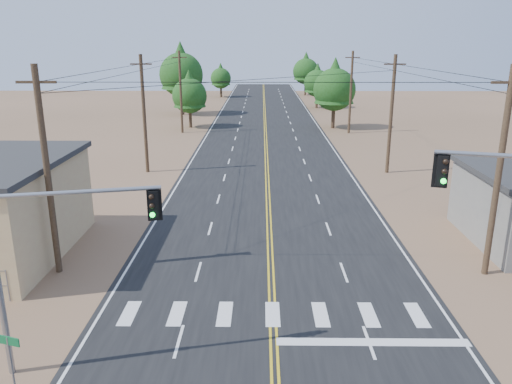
{
  "coord_description": "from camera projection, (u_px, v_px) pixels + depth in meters",
  "views": [
    {
      "loc": [
        -0.49,
        -10.46,
        10.85
      ],
      "look_at": [
        -0.76,
        14.14,
        3.5
      ],
      "focal_mm": 35.0,
      "sensor_mm": 36.0,
      "label": 1
    }
  ],
  "objects": [
    {
      "name": "tree_left_near",
      "position": [
        189.0,
        92.0,
        65.7
      ],
      "size": [
        4.58,
        4.58,
        7.63
      ],
      "color": "#3F2D1E",
      "rests_on": "ground"
    },
    {
      "name": "tree_left_mid",
      "position": [
        181.0,
        70.0,
        77.11
      ],
      "size": [
        6.74,
        6.74,
        11.23
      ],
      "color": "#3F2D1E",
      "rests_on": "ground"
    },
    {
      "name": "utility_pole_right_mid",
      "position": [
        391.0,
        114.0,
        42.2
      ],
      "size": [
        1.8,
        0.3,
        10.0
      ],
      "color": "#4C3826",
      "rests_on": "ground"
    },
    {
      "name": "utility_pole_right_near",
      "position": [
        499.0,
        173.0,
        23.04
      ],
      "size": [
        1.8,
        0.3,
        10.0
      ],
      "color": "#4C3826",
      "rests_on": "ground"
    },
    {
      "name": "road",
      "position": [
        267.0,
        178.0,
        41.86
      ],
      "size": [
        15.0,
        200.0,
        0.02
      ],
      "primitive_type": "cube",
      "color": "black",
      "rests_on": "ground"
    },
    {
      "name": "utility_pole_left_far",
      "position": [
        181.0,
        92.0,
        61.59
      ],
      "size": [
        1.8,
        0.3,
        10.0
      ],
      "color": "#4C3826",
      "rests_on": "ground"
    },
    {
      "name": "tree_right_near",
      "position": [
        335.0,
        85.0,
        64.81
      ],
      "size": [
        5.52,
        5.52,
        9.2
      ],
      "color": "#3F2D1E",
      "rests_on": "ground"
    },
    {
      "name": "utility_pole_left_mid",
      "position": [
        144.0,
        113.0,
        42.43
      ],
      "size": [
        1.8,
        0.3,
        10.0
      ],
      "color": "#4C3826",
      "rests_on": "ground"
    },
    {
      "name": "signal_mast_left",
      "position": [
        46.0,
        251.0,
        16.19
      ],
      "size": [
        5.37,
        1.38,
        6.48
      ],
      "rotation": [
        0.0,
        0.0,
        0.22
      ],
      "color": "gray",
      "rests_on": "ground"
    },
    {
      "name": "street_sign",
      "position": [
        11.0,
        364.0,
        14.59
      ],
      "size": [
        0.79,
        0.28,
        2.77
      ],
      "rotation": [
        0.0,
        0.0,
        -0.3
      ],
      "color": "gray",
      "rests_on": "ground"
    },
    {
      "name": "utility_pole_right_far",
      "position": [
        351.0,
        92.0,
        61.36
      ],
      "size": [
        1.8,
        0.3,
        10.0
      ],
      "color": "#4C3826",
      "rests_on": "ground"
    },
    {
      "name": "tree_right_mid",
      "position": [
        317.0,
        80.0,
        85.8
      ],
      "size": [
        4.61,
        4.61,
        7.69
      ],
      "color": "#3F2D1E",
      "rests_on": "ground"
    },
    {
      "name": "tree_right_far",
      "position": [
        306.0,
        69.0,
        107.07
      ],
      "size": [
        5.52,
        5.52,
        9.2
      ],
      "color": "#3F2D1E",
      "rests_on": "ground"
    },
    {
      "name": "tree_left_far",
      "position": [
        221.0,
        76.0,
        103.41
      ],
      "size": [
        4.22,
        4.22,
        7.04
      ],
      "color": "#3F2D1E",
      "rests_on": "ground"
    },
    {
      "name": "utility_pole_left_near",
      "position": [
        47.0,
        171.0,
        23.26
      ],
      "size": [
        1.8,
        0.3,
        10.0
      ],
      "color": "#4C3826",
      "rests_on": "ground"
    }
  ]
}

